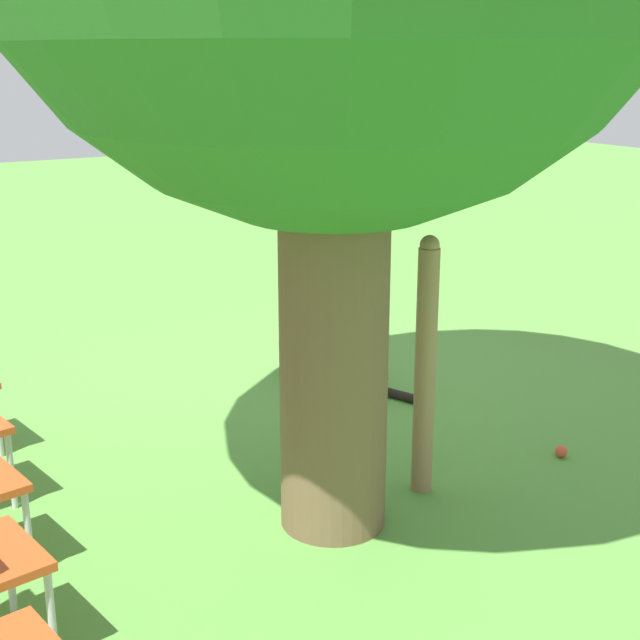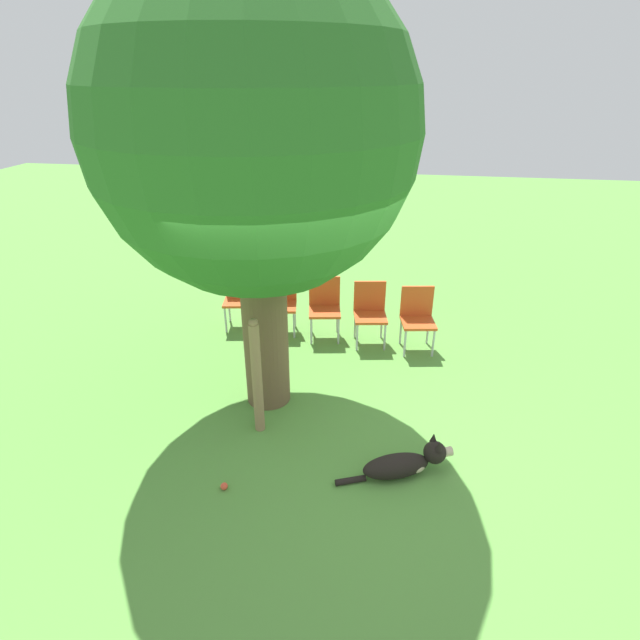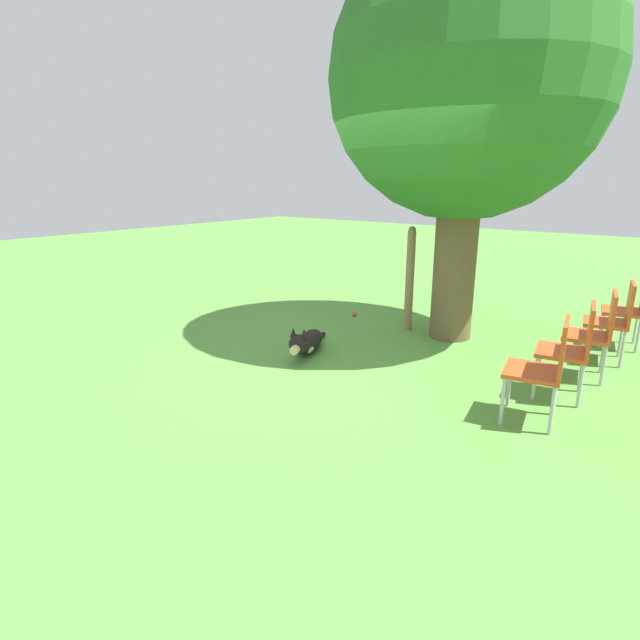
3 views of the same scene
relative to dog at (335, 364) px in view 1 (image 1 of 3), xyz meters
name	(u,v)px [view 1 (image 1 of 3)]	position (x,y,z in m)	size (l,w,h in m)	color
ground_plane	(319,432)	(0.52, 0.66, -0.13)	(30.00, 30.00, 0.00)	#56933D
dog	(335,364)	(0.00, 0.00, 0.00)	(0.53, 1.10, 0.39)	black
fence_post	(425,366)	(0.44, 1.55, 0.54)	(0.11, 0.11, 1.33)	#937551
tennis_ball	(561,451)	(-0.46, 1.65, -0.10)	(0.07, 0.07, 0.07)	#E54C33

